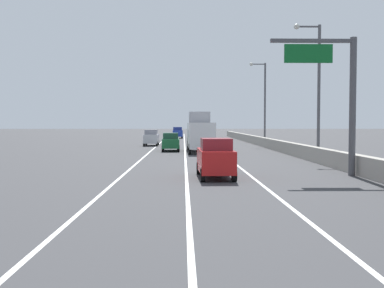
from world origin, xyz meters
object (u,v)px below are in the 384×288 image
(car_red_3, at_px, (215,158))
(overhead_sign_gantry, at_px, (339,89))
(lamp_post_right_third, at_px, (263,98))
(lamp_post_right_second, at_px, (316,82))
(box_truck, at_px, (200,134))
(car_green_1, at_px, (171,142))
(car_silver_0, at_px, (151,138))
(car_blue_2, at_px, (178,133))

(car_red_3, bearing_deg, overhead_sign_gantry, 7.47)
(overhead_sign_gantry, relative_size, lamp_post_right_third, 0.71)
(lamp_post_right_second, height_order, box_truck, lamp_post_right_second)
(overhead_sign_gantry, height_order, car_red_3, overhead_sign_gantry)
(lamp_post_right_second, relative_size, car_green_1, 2.31)
(overhead_sign_gantry, bearing_deg, car_silver_0, 110.10)
(lamp_post_right_second, distance_m, car_silver_0, 27.39)
(car_silver_0, bearing_deg, car_blue_2, 84.11)
(car_blue_2, bearing_deg, lamp_post_right_third, -67.91)
(overhead_sign_gantry, height_order, lamp_post_right_second, lamp_post_right_second)
(car_red_3, xyz_separation_m, box_truck, (-0.01, 21.92, 0.79))
(box_truck, bearing_deg, car_green_1, 147.18)
(lamp_post_right_second, distance_m, car_blue_2, 52.87)
(overhead_sign_gantry, bearing_deg, car_blue_2, 98.64)
(lamp_post_right_third, xyz_separation_m, car_blue_2, (-11.32, 27.91, -5.01))
(car_red_3, bearing_deg, lamp_post_right_third, 76.56)
(car_red_3, relative_size, box_truck, 0.51)
(lamp_post_right_second, bearing_deg, lamp_post_right_third, 90.39)
(overhead_sign_gantry, distance_m, lamp_post_right_third, 34.96)
(car_green_1, bearing_deg, overhead_sign_gantry, -66.98)
(overhead_sign_gantry, bearing_deg, lamp_post_right_third, 87.07)
(lamp_post_right_third, bearing_deg, car_red_3, -103.44)
(overhead_sign_gantry, bearing_deg, lamp_post_right_second, 80.36)
(lamp_post_right_third, relative_size, car_red_3, 2.44)
(car_silver_0, distance_m, box_truck, 14.34)
(lamp_post_right_third, relative_size, box_truck, 1.24)
(lamp_post_right_second, relative_size, lamp_post_right_third, 1.00)
(overhead_sign_gantry, distance_m, car_green_1, 25.22)
(overhead_sign_gantry, height_order, car_blue_2, overhead_sign_gantry)
(lamp_post_right_third, distance_m, car_silver_0, 15.16)
(lamp_post_right_third, height_order, car_green_1, lamp_post_right_third)
(lamp_post_right_second, distance_m, car_green_1, 17.19)
(overhead_sign_gantry, bearing_deg, car_red_3, -172.53)
(lamp_post_right_second, bearing_deg, car_red_3, -125.25)
(car_blue_2, bearing_deg, overhead_sign_gantry, -81.36)
(car_silver_0, height_order, box_truck, box_truck)
(lamp_post_right_second, xyz_separation_m, car_blue_2, (-11.48, 51.36, -5.01))
(overhead_sign_gantry, relative_size, car_blue_2, 1.72)
(car_blue_2, bearing_deg, box_truck, -86.21)
(car_blue_2, xyz_separation_m, car_red_3, (2.77, -63.68, -0.01))
(car_blue_2, xyz_separation_m, box_truck, (2.77, -41.77, 0.78))
(car_silver_0, xyz_separation_m, car_green_1, (2.75, -11.20, -0.08))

